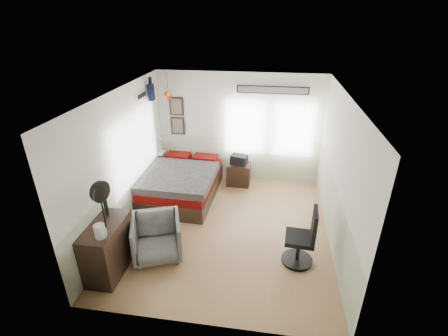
{
  "coord_description": "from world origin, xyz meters",
  "views": [
    {
      "loc": [
        0.76,
        -5.29,
        3.95
      ],
      "look_at": [
        -0.1,
        0.4,
        1.15
      ],
      "focal_mm": 26.0,
      "sensor_mm": 36.0,
      "label": 1
    }
  ],
  "objects": [
    {
      "name": "ground_plane",
      "position": [
        0.0,
        0.0,
        -0.01
      ],
      "size": [
        4.0,
        4.5,
        0.01
      ],
      "primitive_type": "cube",
      "color": "#A47844"
    },
    {
      "name": "task_chair",
      "position": [
        1.42,
        -0.76,
        0.44
      ],
      "size": [
        0.54,
        0.54,
        1.08
      ],
      "rotation": [
        0.0,
        0.0,
        -0.07
      ],
      "color": "black",
      "rests_on": "ground_plane"
    },
    {
      "name": "dresser",
      "position": [
        -1.74,
        -1.42,
        0.45
      ],
      "size": [
        0.48,
        1.0,
        0.9
      ],
      "primitive_type": "cube",
      "color": "#34221A",
      "rests_on": "ground_plane"
    },
    {
      "name": "armchair",
      "position": [
        -1.08,
        -0.96,
        0.38
      ],
      "size": [
        1.05,
        1.06,
        0.76
      ],
      "primitive_type": "imported",
      "rotation": [
        0.0,
        0.0,
        0.34
      ],
      "color": "gray",
      "rests_on": "ground_plane"
    },
    {
      "name": "bed",
      "position": [
        -1.19,
        1.11,
        0.34
      ],
      "size": [
        1.61,
        2.19,
        0.68
      ],
      "rotation": [
        0.0,
        0.0,
        -0.04
      ],
      "color": "#34221A",
      "rests_on": "ground_plane"
    },
    {
      "name": "stand_fan",
      "position": [
        -1.67,
        -1.47,
        1.54
      ],
      "size": [
        0.18,
        0.33,
        0.82
      ],
      "rotation": [
        0.0,
        0.0,
        -0.3
      ],
      "color": "black",
      "rests_on": "dresser"
    },
    {
      "name": "black_bag",
      "position": [
        0.05,
        1.9,
        0.67
      ],
      "size": [
        0.44,
        0.34,
        0.23
      ],
      "primitive_type": "cube",
      "rotation": [
        0.0,
        0.0,
        -0.26
      ],
      "color": "black",
      "rests_on": "nightstand"
    },
    {
      "name": "kettle",
      "position": [
        -1.64,
        -1.7,
        1.01
      ],
      "size": [
        0.19,
        0.16,
        0.21
      ],
      "rotation": [
        0.0,
        0.0,
        -0.14
      ],
      "color": "silver",
      "rests_on": "dresser"
    },
    {
      "name": "nightstand",
      "position": [
        0.05,
        1.9,
        0.28
      ],
      "size": [
        0.57,
        0.46,
        0.56
      ],
      "primitive_type": "cube",
      "rotation": [
        0.0,
        0.0,
        -0.02
      ],
      "color": "#34221A",
      "rests_on": "ground_plane"
    },
    {
      "name": "room_shell",
      "position": [
        -0.08,
        0.19,
        1.61
      ],
      "size": [
        4.02,
        4.52,
        2.71
      ],
      "color": "silver",
      "rests_on": "ground_plane"
    },
    {
      "name": "wall_decor",
      "position": [
        -1.1,
        1.96,
        2.1
      ],
      "size": [
        3.55,
        1.32,
        1.44
      ],
      "color": "#362014",
      "rests_on": "room_shell"
    },
    {
      "name": "bottle",
      "position": [
        -1.83,
        -1.13,
        1.04
      ],
      "size": [
        0.07,
        0.07,
        0.27
      ],
      "primitive_type": "cylinder",
      "color": "black",
      "rests_on": "dresser"
    }
  ]
}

